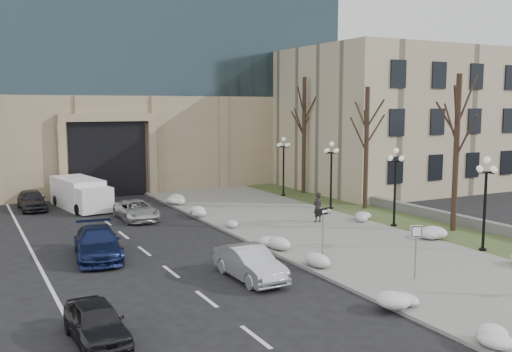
{
  "coord_description": "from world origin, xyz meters",
  "views": [
    {
      "loc": [
        -14.45,
        -13.18,
        7.24
      ],
      "look_at": [
        -0.47,
        13.47,
        3.5
      ],
      "focal_mm": 40.0,
      "sensor_mm": 36.0,
      "label": 1
    }
  ],
  "objects_px": {
    "keep_sign": "(416,240)",
    "lamppost_d": "(284,158)",
    "car_b": "(250,263)",
    "car_c": "(98,243)",
    "one_way_sign": "(326,218)",
    "pedestrian": "(318,207)",
    "lamppost_c": "(331,166)",
    "car_a": "(96,322)",
    "lamppost_a": "(486,191)",
    "lamppost_b": "(395,176)",
    "box_truck": "(81,194)",
    "car_d": "(136,210)",
    "car_e": "(32,200)"
  },
  "relations": [
    {
      "from": "keep_sign",
      "to": "lamppost_d",
      "type": "distance_m",
      "value": 22.44
    },
    {
      "from": "car_b",
      "to": "car_c",
      "type": "height_order",
      "value": "car_c"
    },
    {
      "from": "keep_sign",
      "to": "one_way_sign",
      "type": "bearing_deg",
      "value": 131.6
    },
    {
      "from": "car_b",
      "to": "lamppost_d",
      "type": "bearing_deg",
      "value": 54.14
    },
    {
      "from": "pedestrian",
      "to": "lamppost_c",
      "type": "height_order",
      "value": "lamppost_c"
    },
    {
      "from": "lamppost_c",
      "to": "lamppost_d",
      "type": "xyz_separation_m",
      "value": [
        0.0,
        6.5,
        0.0
      ]
    },
    {
      "from": "car_a",
      "to": "lamppost_d",
      "type": "relative_size",
      "value": 0.78
    },
    {
      "from": "lamppost_a",
      "to": "lamppost_d",
      "type": "bearing_deg",
      "value": 90.0
    },
    {
      "from": "keep_sign",
      "to": "lamppost_b",
      "type": "relative_size",
      "value": 0.5
    },
    {
      "from": "car_a",
      "to": "car_c",
      "type": "xyz_separation_m",
      "value": [
        2.17,
        9.79,
        0.1
      ]
    },
    {
      "from": "car_a",
      "to": "pedestrian",
      "type": "bearing_deg",
      "value": 34.22
    },
    {
      "from": "car_a",
      "to": "lamppost_a",
      "type": "bearing_deg",
      "value": 4.15
    },
    {
      "from": "car_c",
      "to": "lamppost_c",
      "type": "bearing_deg",
      "value": 24.72
    },
    {
      "from": "car_b",
      "to": "lamppost_d",
      "type": "distance_m",
      "value": 21.95
    },
    {
      "from": "keep_sign",
      "to": "lamppost_c",
      "type": "relative_size",
      "value": 0.5
    },
    {
      "from": "pedestrian",
      "to": "keep_sign",
      "type": "distance_m",
      "value": 11.92
    },
    {
      "from": "box_truck",
      "to": "lamppost_d",
      "type": "distance_m",
      "value": 15.57
    },
    {
      "from": "car_a",
      "to": "one_way_sign",
      "type": "relative_size",
      "value": 1.42
    },
    {
      "from": "keep_sign",
      "to": "car_c",
      "type": "bearing_deg",
      "value": 156.02
    },
    {
      "from": "box_truck",
      "to": "lamppost_d",
      "type": "height_order",
      "value": "lamppost_d"
    },
    {
      "from": "car_b",
      "to": "lamppost_b",
      "type": "relative_size",
      "value": 0.89
    },
    {
      "from": "car_b",
      "to": "keep_sign",
      "type": "bearing_deg",
      "value": -31.79
    },
    {
      "from": "one_way_sign",
      "to": "lamppost_b",
      "type": "bearing_deg",
      "value": 15.7
    },
    {
      "from": "pedestrian",
      "to": "box_truck",
      "type": "bearing_deg",
      "value": -57.25
    },
    {
      "from": "car_a",
      "to": "lamppost_a",
      "type": "distance_m",
      "value": 19.56
    },
    {
      "from": "car_a",
      "to": "one_way_sign",
      "type": "height_order",
      "value": "one_way_sign"
    },
    {
      "from": "car_d",
      "to": "lamppost_a",
      "type": "distance_m",
      "value": 20.66
    },
    {
      "from": "car_e",
      "to": "box_truck",
      "type": "height_order",
      "value": "box_truck"
    },
    {
      "from": "car_a",
      "to": "keep_sign",
      "type": "relative_size",
      "value": 1.57
    },
    {
      "from": "lamppost_b",
      "to": "car_e",
      "type": "bearing_deg",
      "value": 138.62
    },
    {
      "from": "car_c",
      "to": "car_b",
      "type": "bearing_deg",
      "value": -44.53
    },
    {
      "from": "car_a",
      "to": "box_truck",
      "type": "height_order",
      "value": "box_truck"
    },
    {
      "from": "car_b",
      "to": "lamppost_c",
      "type": "xyz_separation_m",
      "value": [
        12.23,
        11.57,
        2.38
      ]
    },
    {
      "from": "car_e",
      "to": "lamppost_c",
      "type": "xyz_separation_m",
      "value": [
        18.4,
        -9.71,
        2.37
      ]
    },
    {
      "from": "one_way_sign",
      "to": "keep_sign",
      "type": "bearing_deg",
      "value": -79.95
    },
    {
      "from": "lamppost_d",
      "to": "lamppost_c",
      "type": "bearing_deg",
      "value": -90.0
    },
    {
      "from": "car_a",
      "to": "lamppost_a",
      "type": "xyz_separation_m",
      "value": [
        19.3,
        2.05,
        2.44
      ]
    },
    {
      "from": "car_a",
      "to": "car_d",
      "type": "bearing_deg",
      "value": 68.59
    },
    {
      "from": "car_d",
      "to": "lamppost_d",
      "type": "relative_size",
      "value": 0.94
    },
    {
      "from": "lamppost_b",
      "to": "pedestrian",
      "type": "bearing_deg",
      "value": 138.25
    },
    {
      "from": "car_d",
      "to": "lamppost_a",
      "type": "height_order",
      "value": "lamppost_a"
    },
    {
      "from": "car_a",
      "to": "lamppost_d",
      "type": "distance_m",
      "value": 29.03
    },
    {
      "from": "car_c",
      "to": "pedestrian",
      "type": "relative_size",
      "value": 2.75
    },
    {
      "from": "lamppost_b",
      "to": "lamppost_c",
      "type": "xyz_separation_m",
      "value": [
        0.0,
        6.5,
        0.0
      ]
    },
    {
      "from": "one_way_sign",
      "to": "lamppost_d",
      "type": "relative_size",
      "value": 0.55
    },
    {
      "from": "car_a",
      "to": "lamppost_b",
      "type": "height_order",
      "value": "lamppost_b"
    },
    {
      "from": "car_e",
      "to": "lamppost_b",
      "type": "height_order",
      "value": "lamppost_b"
    },
    {
      "from": "car_d",
      "to": "car_e",
      "type": "relative_size",
      "value": 1.08
    },
    {
      "from": "one_way_sign",
      "to": "car_e",
      "type": "bearing_deg",
      "value": 102.98
    },
    {
      "from": "lamppost_c",
      "to": "car_d",
      "type": "bearing_deg",
      "value": 167.27
    }
  ]
}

